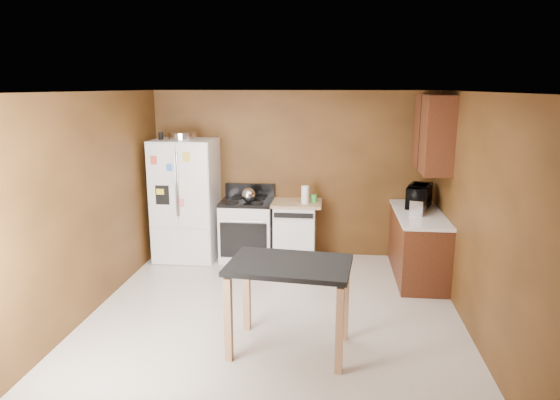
% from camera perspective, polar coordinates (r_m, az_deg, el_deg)
% --- Properties ---
extents(floor, '(4.50, 4.50, 0.00)m').
position_cam_1_polar(floor, '(5.83, -0.66, -13.11)').
color(floor, beige).
rests_on(floor, ground).
extents(ceiling, '(4.50, 4.50, 0.00)m').
position_cam_1_polar(ceiling, '(5.24, -0.73, 12.28)').
color(ceiling, white).
rests_on(ceiling, ground).
extents(wall_back, '(4.20, 0.00, 4.20)m').
position_cam_1_polar(wall_back, '(7.60, 1.34, 2.97)').
color(wall_back, brown).
rests_on(wall_back, ground).
extents(wall_front, '(4.20, 0.00, 4.20)m').
position_cam_1_polar(wall_front, '(3.29, -5.47, -10.52)').
color(wall_front, brown).
rests_on(wall_front, ground).
extents(wall_left, '(0.00, 4.50, 4.50)m').
position_cam_1_polar(wall_left, '(6.02, -20.95, -0.51)').
color(wall_left, brown).
rests_on(wall_left, ground).
extents(wall_right, '(0.00, 4.50, 4.50)m').
position_cam_1_polar(wall_right, '(5.56, 21.33, -1.59)').
color(wall_right, brown).
rests_on(wall_right, ground).
extents(roasting_pan, '(0.41, 0.41, 0.10)m').
position_cam_1_polar(roasting_pan, '(7.46, -11.07, 7.21)').
color(roasting_pan, silver).
rests_on(roasting_pan, refrigerator).
extents(pen_cup, '(0.07, 0.07, 0.11)m').
position_cam_1_polar(pen_cup, '(7.49, -13.47, 7.14)').
color(pen_cup, black).
rests_on(pen_cup, refrigerator).
extents(kettle, '(0.21, 0.21, 0.21)m').
position_cam_1_polar(kettle, '(7.31, -3.63, 0.58)').
color(kettle, silver).
rests_on(kettle, gas_range).
extents(paper_towel, '(0.12, 0.12, 0.26)m').
position_cam_1_polar(paper_towel, '(7.24, 2.88, 0.61)').
color(paper_towel, white).
rests_on(paper_towel, dishwasher).
extents(green_canister, '(0.13, 0.13, 0.11)m').
position_cam_1_polar(green_canister, '(7.37, 3.87, 0.21)').
color(green_canister, green).
rests_on(green_canister, dishwasher).
extents(toaster, '(0.25, 0.32, 0.20)m').
position_cam_1_polar(toaster, '(6.84, 15.50, -0.74)').
color(toaster, silver).
rests_on(toaster, right_cabinets).
extents(microwave, '(0.50, 0.60, 0.29)m').
position_cam_1_polar(microwave, '(7.25, 15.61, 0.34)').
color(microwave, black).
rests_on(microwave, right_cabinets).
extents(refrigerator, '(0.90, 0.80, 1.80)m').
position_cam_1_polar(refrigerator, '(7.58, -10.68, 0.03)').
color(refrigerator, white).
rests_on(refrigerator, ground).
extents(gas_range, '(0.76, 0.68, 1.10)m').
position_cam_1_polar(gas_range, '(7.54, -3.76, -3.28)').
color(gas_range, white).
rests_on(gas_range, ground).
extents(dishwasher, '(0.78, 0.63, 0.89)m').
position_cam_1_polar(dishwasher, '(7.48, 1.73, -3.47)').
color(dishwasher, white).
rests_on(dishwasher, ground).
extents(right_cabinets, '(0.63, 1.58, 2.45)m').
position_cam_1_polar(right_cabinets, '(6.99, 15.96, -1.27)').
color(right_cabinets, '#5A2A18').
rests_on(right_cabinets, ground).
extents(island, '(1.23, 0.89, 0.91)m').
position_cam_1_polar(island, '(4.85, 1.09, -8.79)').
color(island, black).
rests_on(island, ground).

